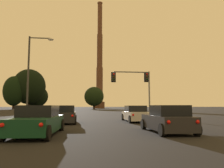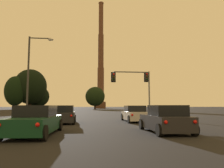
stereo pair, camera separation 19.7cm
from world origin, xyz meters
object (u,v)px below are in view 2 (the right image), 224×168
Objects in this scene: hatchback_left_lane_front at (64,115)px; sedan_right_lane_front at (135,114)px; hatchback_right_lane_second at (165,120)px; street_lamp at (32,69)px; smokestack at (101,66)px; traffic_light_overhead_right at (136,82)px; sedan_left_lane_second at (35,121)px.

hatchback_left_lane_front is 6.33m from sedan_right_lane_front.
hatchback_right_lane_second is (-0.10, -8.13, -0.00)m from sedan_right_lane_front.
street_lamp reaches higher than hatchback_right_lane_second.
hatchback_left_lane_front is 101.96m from smokestack.
hatchback_left_lane_front is 0.74× the size of traffic_light_overhead_right.
street_lamp is at bearing -97.65° from smokestack.
sedan_right_lane_front is 0.52× the size of street_lamp.
sedan_left_lane_second is at bearing -96.94° from hatchback_left_lane_front.
hatchback_left_lane_front is 0.88× the size of sedan_right_lane_front.
hatchback_left_lane_front is 7.01m from sedan_left_lane_second.
sedan_right_lane_front is (6.73, 8.40, 0.00)m from sedan_left_lane_second.
traffic_light_overhead_right reaches higher than hatchback_right_lane_second.
street_lamp reaches higher than hatchback_left_lane_front.
traffic_light_overhead_right is (7.75, 7.83, 3.61)m from hatchback_left_lane_front.
hatchback_left_lane_front is 9.05m from hatchback_right_lane_second.
hatchback_left_lane_front is at bearing -56.32° from street_lamp.
sedan_left_lane_second is 10.77m from sedan_right_lane_front.
traffic_light_overhead_right is (1.67, 14.55, 3.61)m from hatchback_right_lane_second.
traffic_light_overhead_right is (8.31, 14.82, 3.60)m from sedan_left_lane_second.
street_lamp is (-10.44, 5.00, 4.82)m from sedan_right_lane_front.
hatchback_right_lane_second reaches higher than sedan_left_lane_second.
hatchback_left_lane_front is 0.46× the size of street_lamp.
hatchback_left_lane_front is at bearing -94.71° from smokestack.
traffic_light_overhead_right is 12.16m from street_lamp.
hatchback_right_lane_second is at bearing -90.48° from sedan_right_lane_front.
hatchback_left_lane_front is at bearing -166.88° from sedan_right_lane_front.
smokestack is at bearing 82.94° from hatchback_left_lane_front.
smokestack is at bearing 89.04° from sedan_right_lane_front.
hatchback_left_lane_front is 9.09m from street_lamp.
hatchback_right_lane_second is at bearing -91.14° from smokestack.
traffic_light_overhead_right reaches higher than hatchback_left_lane_front.
sedan_right_lane_front is 12.54m from street_lamp.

